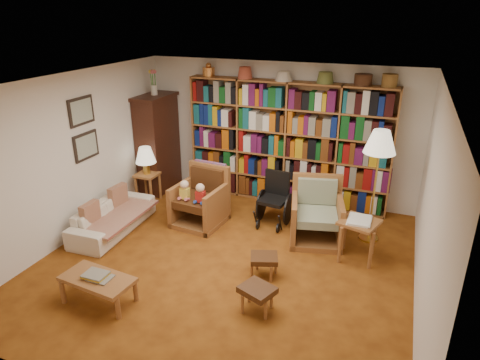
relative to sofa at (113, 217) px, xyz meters
The scene contains 23 objects.
floor 2.07m from the sofa, ahead, with size 5.00×5.00×0.00m, color #904F16.
ceiling 3.06m from the sofa, ahead, with size 5.00×5.00×0.00m, color white.
wall_back 3.24m from the sofa, 48.30° to the left, with size 5.00×5.00×0.00m, color white.
wall_front 3.54m from the sofa, 52.78° to the right, with size 5.00×5.00×0.00m, color white.
wall_left 1.13m from the sofa, 156.13° to the right, with size 5.00×5.00×0.00m, color white.
wall_right 4.67m from the sofa, ahead, with size 5.00×5.00×0.00m, color white.
bookshelf 3.24m from the sofa, 43.43° to the left, with size 3.60×0.30×2.42m.
curio_cabinet 1.95m from the sofa, 96.49° to the left, with size 0.50×0.95×2.40m.
framed_pictures 1.46m from the sofa, 166.75° to the left, with size 0.03×0.52×0.97m.
sofa is the anchor object (origin of this frame).
sofa_throw 0.08m from the sofa, ahead, with size 0.76×1.41×0.04m, color beige.
cushion_left 0.43m from the sofa, 110.38° to the left, with size 0.11×0.36×0.36m, color maroon.
cushion_right 0.43m from the sofa, 110.38° to the right, with size 0.11×0.35×0.35m, color maroon.
side_table_lamp 1.21m from the sofa, 94.78° to the left, with size 0.39×0.39×0.54m.
table_lamp 1.36m from the sofa, 94.78° to the left, with size 0.37×0.37×0.50m.
armchair_leather 1.46m from the sofa, 34.75° to the left, with size 0.83×0.87×0.97m.
armchair_sage 3.25m from the sofa, 17.37° to the left, with size 0.96×0.97×0.96m.
wheelchair 2.64m from the sofa, 28.04° to the left, with size 0.50×0.70×0.87m.
floor_lamp 4.25m from the sofa, 17.35° to the left, with size 0.46×0.46×1.75m.
side_table_papers 3.80m from the sofa, ahead, with size 0.62×0.62×0.62m.
footstool_a 2.67m from the sofa, ahead, with size 0.44×0.40×0.30m.
footstool_b 2.99m from the sofa, 20.14° to the right, with size 0.47×0.44×0.32m.
coffee_table 1.84m from the sofa, 58.59° to the right, with size 0.93×0.53×0.40m.
Camera 1 is at (2.07, -4.77, 3.35)m, focal length 32.00 mm.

